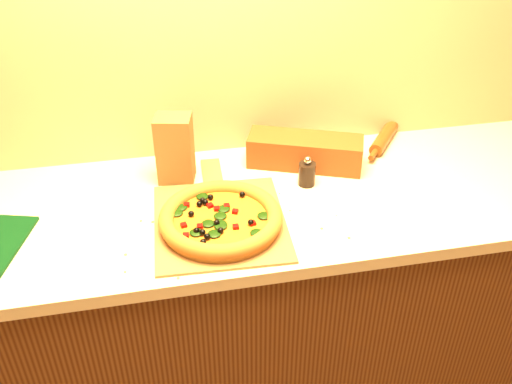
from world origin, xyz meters
name	(u,v)px	position (x,y,z in m)	size (l,w,h in m)	color
cabinet	(242,309)	(0.00, 1.43, 0.43)	(2.80, 0.65, 0.86)	#401E0D
countertop	(240,206)	(0.00, 1.43, 0.88)	(2.84, 0.68, 0.04)	beige
pizza_peel	(220,219)	(-0.08, 1.34, 0.90)	(0.40, 0.57, 0.01)	brown
pizza	(221,219)	(-0.08, 1.30, 0.93)	(0.35, 0.35, 0.05)	#B0742C
pepper_grinder	(307,173)	(0.23, 1.47, 0.94)	(0.05, 0.05, 0.10)	black
rolling_pin	(385,136)	(0.58, 1.69, 0.92)	(0.23, 0.28, 0.05)	#5F3710
bread_bag	(305,151)	(0.25, 1.59, 0.95)	(0.38, 0.12, 0.10)	#632B12
paper_bag	(175,149)	(-0.18, 1.59, 1.01)	(0.11, 0.09, 0.22)	brown
dark_jar	(177,160)	(-0.17, 1.61, 0.96)	(0.07, 0.07, 0.12)	black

